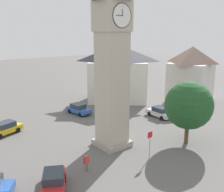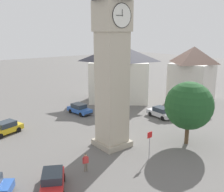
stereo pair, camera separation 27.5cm
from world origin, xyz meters
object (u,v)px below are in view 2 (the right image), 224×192
object	(u,v)px
car_white_side	(79,109)
tree	(189,106)
pedestrian	(86,161)
clock_tower	(112,26)
car_silver_kerb	(6,128)
building_corner_back	(193,74)
building_shop_left	(119,73)
car_black_far	(160,112)
road_sign	(150,141)
car_blue_kerb	(53,182)

from	to	relation	value
car_white_side	tree	size ratio (longest dim) A/B	0.62
pedestrian	tree	distance (m)	12.65
clock_tower	car_silver_kerb	xyz separation A→B (m)	(8.17, -10.52, -11.86)
building_corner_back	building_shop_left	bearing A→B (deg)	-38.03
car_black_far	road_sign	size ratio (longest dim) A/B	1.50
building_shop_left	road_sign	xyz separation A→B (m)	(11.89, 19.05, -3.20)
building_shop_left	clock_tower	bearing A→B (deg)	48.26
road_sign	building_corner_back	bearing A→B (deg)	-153.61
car_black_far	pedestrian	xyz separation A→B (m)	(16.71, 6.13, 0.25)
car_black_far	tree	size ratio (longest dim) A/B	0.60
car_white_side	pedestrian	size ratio (longest dim) A/B	2.56
tree	building_shop_left	bearing A→B (deg)	-107.39
car_black_far	building_shop_left	size ratio (longest dim) A/B	0.34
clock_tower	pedestrian	bearing A→B (deg)	29.07
tree	car_white_side	bearing A→B (deg)	-77.43
clock_tower	car_silver_kerb	bearing A→B (deg)	-52.17
car_white_side	car_black_far	size ratio (longest dim) A/B	1.03
building_corner_back	road_sign	world-z (taller)	building_corner_back
pedestrian	building_corner_back	xyz separation A→B (m)	(-28.31, -9.19, 3.92)
pedestrian	road_sign	size ratio (longest dim) A/B	0.60
car_silver_kerb	tree	world-z (taller)	tree
car_silver_kerb	tree	distance (m)	21.69
car_black_far	building_corner_back	bearing A→B (deg)	-165.22
car_blue_kerb	car_black_far	bearing A→B (deg)	-161.07
pedestrian	building_shop_left	bearing A→B (deg)	-136.28
car_black_far	building_shop_left	bearing A→B (deg)	-96.75
car_blue_kerb	building_shop_left	world-z (taller)	building_shop_left
building_shop_left	building_corner_back	xyz separation A→B (m)	(-10.29, 8.05, -0.18)
tree	building_shop_left	world-z (taller)	building_shop_left
car_blue_kerb	car_black_far	size ratio (longest dim) A/B	1.06
building_corner_back	road_sign	distance (m)	24.95
car_silver_kerb	pedestrian	distance (m)	13.76
car_blue_kerb	clock_tower	bearing A→B (deg)	-157.00
car_black_far	building_shop_left	xyz separation A→B (m)	(-1.31, -11.11, 4.34)
car_silver_kerb	car_white_side	bearing A→B (deg)	-172.77
tree	pedestrian	bearing A→B (deg)	-8.59
clock_tower	car_black_far	bearing A→B (deg)	-164.34
tree	building_corner_back	xyz separation A→B (m)	(-16.26, -11.01, 0.56)
car_black_far	pedestrian	distance (m)	17.80
car_blue_kerb	car_silver_kerb	bearing A→B (deg)	-92.52
pedestrian	building_shop_left	world-z (taller)	building_shop_left
car_blue_kerb	building_shop_left	distance (m)	28.48
building_shop_left	car_white_side	bearing A→B (deg)	13.75
building_shop_left	building_corner_back	world-z (taller)	building_shop_left
clock_tower	road_sign	world-z (taller)	clock_tower
tree	car_black_far	bearing A→B (deg)	-120.35
road_sign	tree	bearing A→B (deg)	179.96
pedestrian	road_sign	xyz separation A→B (m)	(-6.13, 1.82, 0.89)
road_sign	pedestrian	bearing A→B (deg)	-16.50
car_silver_kerb	building_shop_left	size ratio (longest dim) A/B	0.36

